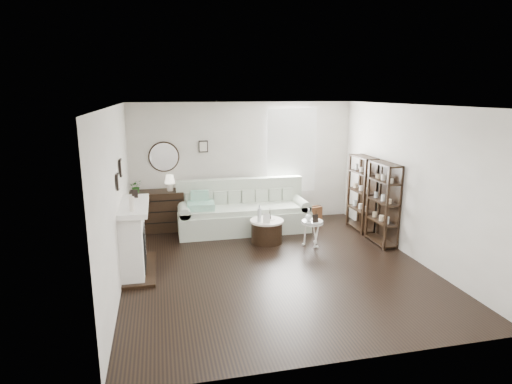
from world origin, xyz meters
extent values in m
plane|color=black|center=(0.00, 0.00, 0.00)|extent=(5.50, 5.50, 0.00)
plane|color=white|center=(0.00, 0.00, 2.70)|extent=(5.50, 5.50, 0.00)
plane|color=beige|center=(0.00, 2.75, 1.35)|extent=(5.00, 0.00, 5.00)
plane|color=beige|center=(0.00, -2.75, 1.35)|extent=(5.00, 0.00, 5.00)
plane|color=beige|center=(-2.50, 0.00, 1.35)|extent=(0.00, 5.50, 5.50)
plane|color=beige|center=(2.50, 0.00, 1.35)|extent=(0.00, 5.50, 5.50)
cube|color=white|center=(1.10, 2.73, 1.60)|extent=(1.00, 0.02, 1.80)
cube|color=white|center=(1.10, 2.67, 1.60)|extent=(1.15, 0.02, 1.90)
cylinder|color=silver|center=(-1.75, 2.72, 1.55)|extent=(0.60, 0.03, 0.60)
cube|color=black|center=(-0.90, 2.72, 1.75)|extent=(0.20, 0.03, 0.26)
cube|color=white|center=(-2.33, 0.30, 0.55)|extent=(0.34, 1.20, 1.10)
cube|color=black|center=(-2.30, 0.30, 0.40)|extent=(0.30, 0.65, 0.70)
cube|color=white|center=(-2.28, 0.30, 1.12)|extent=(0.44, 1.35, 0.08)
cube|color=black|center=(-2.25, 0.30, 0.03)|extent=(0.50, 1.40, 0.05)
cylinder|color=silver|center=(-2.28, -0.15, 1.27)|extent=(0.08, 0.08, 0.22)
cube|color=black|center=(-2.28, 0.70, 1.23)|extent=(0.10, 0.03, 0.14)
cube|color=black|center=(-2.47, -0.05, 1.60)|extent=(0.03, 0.18, 0.24)
cube|color=black|center=(-2.47, 0.60, 1.70)|extent=(0.03, 0.22, 0.28)
cube|color=black|center=(2.33, 1.55, 0.80)|extent=(0.30, 0.80, 1.60)
cylinder|color=beige|center=(2.31, 1.30, 0.52)|extent=(0.08, 0.08, 0.11)
cylinder|color=beige|center=(2.31, 1.55, 0.52)|extent=(0.08, 0.08, 0.11)
cylinder|color=beige|center=(2.31, 1.80, 0.52)|extent=(0.08, 0.08, 0.11)
cylinder|color=beige|center=(2.31, 1.30, 0.92)|extent=(0.08, 0.08, 0.11)
cylinder|color=beige|center=(2.31, 1.55, 0.92)|extent=(0.08, 0.08, 0.11)
cylinder|color=beige|center=(2.31, 1.80, 0.92)|extent=(0.08, 0.08, 0.11)
cylinder|color=beige|center=(2.31, 1.30, 1.32)|extent=(0.08, 0.08, 0.11)
cylinder|color=beige|center=(2.31, 1.55, 1.32)|extent=(0.08, 0.08, 0.11)
cylinder|color=beige|center=(2.31, 1.80, 1.32)|extent=(0.08, 0.08, 0.11)
cube|color=black|center=(2.33, 0.65, 0.80)|extent=(0.30, 0.80, 1.60)
cylinder|color=beige|center=(2.31, 0.40, 0.52)|extent=(0.08, 0.08, 0.11)
cylinder|color=beige|center=(2.31, 0.65, 0.52)|extent=(0.08, 0.08, 0.11)
cylinder|color=beige|center=(2.31, 0.90, 0.52)|extent=(0.08, 0.08, 0.11)
cylinder|color=beige|center=(2.31, 0.40, 0.92)|extent=(0.08, 0.08, 0.11)
cylinder|color=beige|center=(2.31, 0.65, 0.92)|extent=(0.08, 0.08, 0.11)
cylinder|color=beige|center=(2.31, 0.90, 0.92)|extent=(0.08, 0.08, 0.11)
cylinder|color=beige|center=(2.31, 0.40, 1.32)|extent=(0.08, 0.08, 0.11)
cylinder|color=beige|center=(2.31, 0.65, 1.32)|extent=(0.08, 0.08, 0.11)
cylinder|color=beige|center=(2.31, 0.90, 1.32)|extent=(0.08, 0.08, 0.11)
cube|color=#9DA896|center=(-0.16, 2.00, 0.22)|extent=(2.76, 0.96, 0.45)
cube|color=#9DA896|center=(-0.16, 1.97, 0.50)|extent=(2.39, 0.76, 0.11)
cube|color=#9DA896|center=(-0.16, 2.37, 0.65)|extent=(2.76, 0.21, 0.85)
cube|color=#9DA896|center=(-1.41, 2.00, 0.28)|extent=(0.23, 0.90, 0.55)
cube|color=#9DA896|center=(1.10, 2.00, 0.28)|extent=(0.23, 0.90, 0.55)
cube|color=#289573|center=(-1.06, 1.95, 0.62)|extent=(0.58, 0.49, 0.14)
cube|color=brown|center=(1.45, 2.26, 0.18)|extent=(0.56, 0.31, 0.36)
cube|color=black|center=(-2.03, 2.47, 0.43)|extent=(1.28, 0.53, 0.85)
cube|color=black|center=(-2.03, 2.19, 0.23)|extent=(1.23, 0.01, 0.02)
cube|color=black|center=(-2.03, 2.19, 0.47)|extent=(1.23, 0.01, 0.02)
cube|color=black|center=(-2.03, 2.19, 0.70)|extent=(1.23, 0.01, 0.01)
imported|color=#205718|center=(-2.35, 2.42, 0.99)|extent=(0.27, 0.24, 0.27)
cylinder|color=black|center=(0.15, 1.18, 0.21)|extent=(0.61, 0.61, 0.42)
cylinder|color=silver|center=(0.15, 1.18, 0.44)|extent=(0.66, 0.66, 0.04)
cylinder|color=silver|center=(0.95, 0.81, 0.49)|extent=(0.41, 0.41, 0.03)
cylinder|color=white|center=(0.95, 0.81, 0.45)|extent=(0.42, 0.42, 0.02)
cylinder|color=white|center=(0.95, 0.81, 0.24)|extent=(0.03, 0.03, 0.47)
cylinder|color=silver|center=(-0.02, 1.11, 0.63)|extent=(0.08, 0.08, 0.33)
cube|color=white|center=(0.10, 1.02, 0.55)|extent=(0.14, 0.09, 0.18)
cube|color=black|center=(0.97, 0.70, 0.58)|extent=(0.12, 0.06, 0.15)
camera|label=1|loc=(-1.84, -6.60, 2.90)|focal=30.00mm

